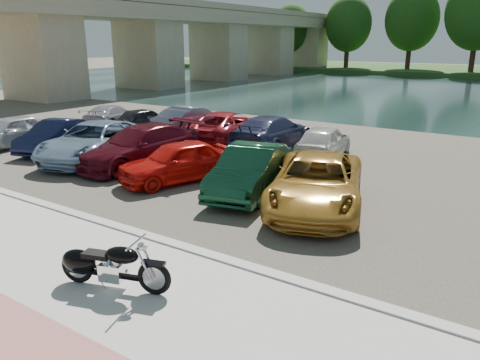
# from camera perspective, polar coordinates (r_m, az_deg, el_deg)

# --- Properties ---
(ground) EXTENTS (200.00, 200.00, 0.00)m
(ground) POSITION_cam_1_polar(r_m,az_deg,el_deg) (9.88, -15.17, -12.31)
(ground) COLOR #595447
(ground) RESTS_ON ground
(promenade) EXTENTS (60.00, 6.00, 0.10)m
(promenade) POSITION_cam_1_polar(r_m,az_deg,el_deg) (9.33, -19.90, -14.26)
(promenade) COLOR #BCB9B0
(promenade) RESTS_ON ground
(kerb) EXTENTS (60.00, 0.30, 0.14)m
(kerb) POSITION_cam_1_polar(r_m,az_deg,el_deg) (11.09, -7.42, -8.09)
(kerb) COLOR #BCB9B0
(kerb) RESTS_ON ground
(parking_lot) EXTENTS (60.00, 18.00, 0.04)m
(parking_lot) POSITION_cam_1_polar(r_m,az_deg,el_deg) (18.44, 11.15, 1.70)
(parking_lot) COLOR #423D35
(parking_lot) RESTS_ON ground
(river) EXTENTS (120.00, 40.00, 0.00)m
(river) POSITION_cam_1_polar(r_m,az_deg,el_deg) (46.26, 25.45, 9.30)
(river) COLOR #182C2B
(river) RESTS_ON ground
(bridge) EXTENTS (7.00, 56.00, 8.55)m
(bridge) POSITION_cam_1_polar(r_m,az_deg,el_deg) (58.07, -3.25, 17.50)
(bridge) COLOR tan
(bridge) RESTS_ON ground
(motorcycle) EXTENTS (2.26, 1.02, 1.05)m
(motorcycle) POSITION_cam_1_polar(r_m,az_deg,el_deg) (9.47, -16.21, -9.91)
(motorcycle) COLOR black
(motorcycle) RESTS_ON promenade
(car_0) EXTENTS (1.77, 4.15, 1.40)m
(car_0) POSITION_cam_1_polar(r_m,az_deg,el_deg) (23.58, -26.24, 5.33)
(car_0) COLOR silver
(car_0) RESTS_ON parking_lot
(car_1) EXTENTS (2.57, 4.29, 1.33)m
(car_1) POSITION_cam_1_polar(r_m,az_deg,el_deg) (21.88, -21.52, 5.04)
(car_1) COLOR #111737
(car_1) RESTS_ON parking_lot
(car_2) EXTENTS (3.91, 5.92, 1.51)m
(car_2) POSITION_cam_1_polar(r_m,az_deg,el_deg) (19.66, -17.36, 4.50)
(car_2) COLOR #7A95B1
(car_2) RESTS_ON parking_lot
(car_3) EXTENTS (2.73, 5.47, 1.53)m
(car_3) POSITION_cam_1_polar(r_m,az_deg,el_deg) (18.33, -12.05, 4.08)
(car_3) COLOR #4C0A16
(car_3) RESTS_ON parking_lot
(car_4) EXTENTS (2.97, 4.41, 1.39)m
(car_4) POSITION_cam_1_polar(r_m,az_deg,el_deg) (16.04, -7.63, 2.27)
(car_4) COLOR red
(car_4) RESTS_ON parking_lot
(car_5) EXTENTS (2.59, 4.74, 1.48)m
(car_5) POSITION_cam_1_polar(r_m,az_deg,el_deg) (14.68, 1.29, 1.24)
(car_5) COLOR #113F26
(car_5) RESTS_ON parking_lot
(car_6) EXTENTS (4.15, 5.91, 1.50)m
(car_6) POSITION_cam_1_polar(r_m,az_deg,el_deg) (13.51, 9.31, -0.32)
(car_6) COLOR #B8822A
(car_6) RESTS_ON parking_lot
(car_7) EXTENTS (3.11, 4.53, 1.22)m
(car_7) POSITION_cam_1_polar(r_m,az_deg,el_deg) (27.25, -15.47, 7.57)
(car_7) COLOR #9D9CA4
(car_7) RESTS_ON parking_lot
(car_8) EXTENTS (1.91, 3.78, 1.23)m
(car_8) POSITION_cam_1_polar(r_m,az_deg,el_deg) (25.50, -11.54, 7.26)
(car_8) COLOR black
(car_8) RESTS_ON parking_lot
(car_9) EXTENTS (1.58, 4.42, 1.45)m
(car_9) POSITION_cam_1_polar(r_m,az_deg,el_deg) (24.12, -5.94, 7.24)
(car_9) COLOR slate
(car_9) RESTS_ON parking_lot
(car_10) EXTENTS (3.34, 5.47, 1.42)m
(car_10) POSITION_cam_1_polar(r_m,az_deg,el_deg) (22.47, -1.74, 6.58)
(car_10) COLOR #AB1C27
(car_10) RESTS_ON parking_lot
(car_11) EXTENTS (2.27, 5.19, 1.49)m
(car_11) POSITION_cam_1_polar(r_m,az_deg,el_deg) (20.81, 3.89, 5.83)
(car_11) COLOR #292D4F
(car_11) RESTS_ON parking_lot
(car_12) EXTENTS (2.22, 4.21, 1.37)m
(car_12) POSITION_cam_1_polar(r_m,az_deg,el_deg) (19.49, 10.15, 4.68)
(car_12) COLOR silver
(car_12) RESTS_ON parking_lot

